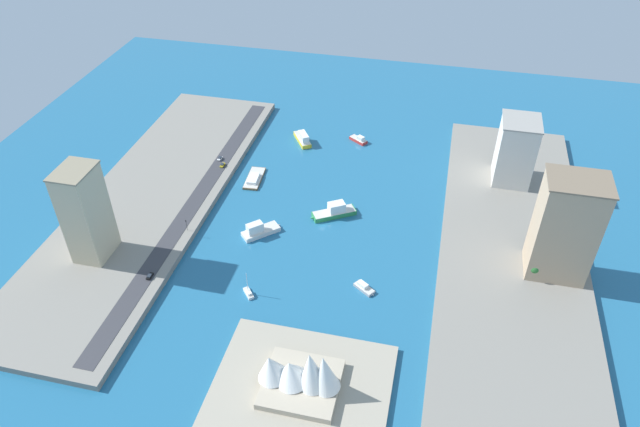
{
  "coord_description": "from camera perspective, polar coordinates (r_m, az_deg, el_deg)",
  "views": [
    {
      "loc": [
        -53.0,
        233.74,
        194.65
      ],
      "look_at": [
        1.65,
        -1.89,
        6.09
      ],
      "focal_mm": 32.89,
      "sensor_mm": 36.0,
      "label": 1
    }
  ],
  "objects": [
    {
      "name": "quay_east",
      "position": [
        338.06,
        -15.98,
        1.46
      ],
      "size": [
        70.0,
        240.0,
        3.41
      ],
      "primitive_type": "cube",
      "color": "gray",
      "rests_on": "ground_plane"
    },
    {
      "name": "hotel_broad_white",
      "position": [
        344.63,
        18.49,
        5.82
      ],
      "size": [
        20.67,
        23.79,
        37.7
      ],
      "color": "silver",
      "rests_on": "quay_west"
    },
    {
      "name": "quay_west",
      "position": [
        306.23,
        18.19,
        -3.42
      ],
      "size": [
        70.0,
        240.0,
        3.41
      ],
      "primitive_type": "cube",
      "color": "gray",
      "rests_on": "ground_plane"
    },
    {
      "name": "tugboat_red",
      "position": [
        378.87,
        3.77,
        7.2
      ],
      "size": [
        13.03,
        10.72,
        4.38
      ],
      "color": "red",
      "rests_on": "ground_plane"
    },
    {
      "name": "ferry_green_doubledeck",
      "position": [
        313.85,
        1.42,
        0.22
      ],
      "size": [
        24.07,
        18.4,
        7.78
      ],
      "color": "#2D8C4C",
      "rests_on": "ground_plane"
    },
    {
      "name": "sailboat_small_white",
      "position": [
        272.76,
        -6.98,
        -7.65
      ],
      "size": [
        6.95,
        7.79,
        12.97
      ],
      "color": "white",
      "rests_on": "ground_plane"
    },
    {
      "name": "yacht_sleek_gray",
      "position": [
        273.66,
        4.3,
        -7.19
      ],
      "size": [
        10.94,
        9.38,
        3.23
      ],
      "color": "#999EA3",
      "rests_on": "ground_plane"
    },
    {
      "name": "taxi_yellow_cab",
      "position": [
        352.33,
        -9.47,
        4.68
      ],
      "size": [
        1.92,
        4.49,
        1.68
      ],
      "color": "black",
      "rests_on": "road_strip"
    },
    {
      "name": "office_block_beige",
      "position": [
        292.79,
        -21.83,
        0.02
      ],
      "size": [
        15.6,
        20.47,
        48.36
      ],
      "color": "#C6B793",
      "rests_on": "quay_east"
    },
    {
      "name": "peninsula_point",
      "position": [
        237.9,
        -1.83,
        -16.58
      ],
      "size": [
        68.89,
        55.51,
        2.0
      ],
      "primitive_type": "cube",
      "color": "#A89E89",
      "rests_on": "ground_plane"
    },
    {
      "name": "park_tree_cluster",
      "position": [
        294.99,
        20.77,
        -4.08
      ],
      "size": [
        11.68,
        22.94,
        9.55
      ],
      "color": "brown",
      "rests_on": "quay_west"
    },
    {
      "name": "traffic_light_waterfront",
      "position": [
        305.24,
        -12.88,
        -0.95
      ],
      "size": [
        0.36,
        0.36,
        6.5
      ],
      "color": "black",
      "rests_on": "quay_east"
    },
    {
      "name": "ground_plane",
      "position": [
        308.76,
        0.22,
        -1.14
      ],
      "size": [
        440.0,
        440.0,
        0.0
      ],
      "primitive_type": "plane",
      "color": "#23668E"
    },
    {
      "name": "road_strip",
      "position": [
        326.58,
        -12.08,
        1.14
      ],
      "size": [
        9.05,
        228.0,
        0.15
      ],
      "primitive_type": "cube",
      "color": "#38383D",
      "rests_on": "quay_east"
    },
    {
      "name": "apartment_midrise_tan",
      "position": [
        283.48,
        22.76,
        -1.26
      ],
      "size": [
        27.11,
        21.64,
        51.26
      ],
      "color": "tan",
      "rests_on": "quay_west"
    },
    {
      "name": "van_white",
      "position": [
        358.78,
        -9.72,
        5.31
      ],
      "size": [
        2.1,
        4.4,
        1.67
      ],
      "color": "black",
      "rests_on": "road_strip"
    },
    {
      "name": "ferry_yellow_fast",
      "position": [
        377.1,
        -1.69,
        7.32
      ],
      "size": [
        15.5,
        20.45,
        7.15
      ],
      "color": "yellow",
      "rests_on": "ground_plane"
    },
    {
      "name": "ferry_white_commuter",
      "position": [
        303.25,
        -5.95,
        -1.62
      ],
      "size": [
        19.19,
        18.73,
        7.52
      ],
      "color": "silver",
      "rests_on": "ground_plane"
    },
    {
      "name": "opera_landmark",
      "position": [
        230.79,
        -1.86,
        -15.31
      ],
      "size": [
        33.97,
        28.02,
        20.49
      ],
      "color": "#BCAD93",
      "rests_on": "peninsula_point"
    },
    {
      "name": "barge_flat_brown",
      "position": [
        343.94,
        -6.42,
        3.42
      ],
      "size": [
        10.36,
        23.71,
        2.98
      ],
      "color": "brown",
      "rests_on": "ground_plane"
    },
    {
      "name": "suv_black",
      "position": [
        285.07,
        -16.24,
        -5.86
      ],
      "size": [
        1.93,
        4.55,
        1.49
      ],
      "color": "black",
      "rests_on": "road_strip"
    }
  ]
}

